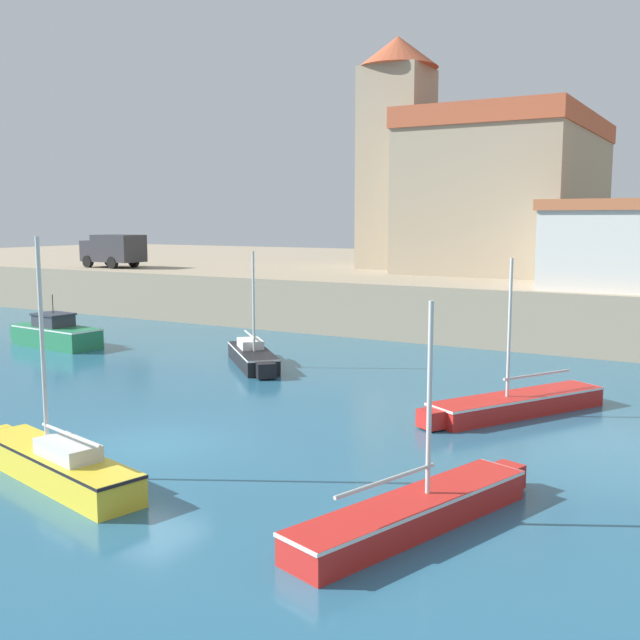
{
  "coord_description": "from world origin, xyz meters",
  "views": [
    {
      "loc": [
        13.63,
        -14.59,
        6.06
      ],
      "look_at": [
        -1.31,
        11.43,
        2.0
      ],
      "focal_mm": 42.0,
      "sensor_mm": 36.0,
      "label": 1
    }
  ],
  "objects": [
    {
      "name": "harbor_shed_near_wharf",
      "position": [
        8.0,
        22.82,
        4.9
      ],
      "size": [
        5.98,
        6.2,
        4.13
      ],
      "color": "silver",
      "rests_on": "quay_seawall"
    },
    {
      "name": "church",
      "position": [
        -1.04,
        33.31,
        8.12
      ],
      "size": [
        14.54,
        16.26,
        14.91
      ],
      "color": "gray",
      "rests_on": "quay_seawall"
    },
    {
      "name": "sailboat_red_5",
      "position": [
        7.58,
        8.18,
        0.36
      ],
      "size": [
        4.33,
        6.5,
        4.89
      ],
      "color": "red",
      "rests_on": "ground"
    },
    {
      "name": "sailboat_yellow_3",
      "position": [
        -0.03,
        -3.13,
        0.46
      ],
      "size": [
        6.28,
        2.54,
        5.67
      ],
      "color": "yellow",
      "rests_on": "ground"
    },
    {
      "name": "motorboat_green_4",
      "position": [
        -15.03,
        9.77,
        0.61
      ],
      "size": [
        5.55,
        2.21,
        2.49
      ],
      "color": "#237A4C",
      "rests_on": "ground"
    },
    {
      "name": "ground_plane",
      "position": [
        0.0,
        0.0,
        0.0
      ],
      "size": [
        200.0,
        200.0,
        0.0
      ],
      "primitive_type": "plane",
      "color": "#28607F"
    },
    {
      "name": "sailboat_black_1",
      "position": [
        -3.99,
        10.5,
        0.43
      ],
      "size": [
        4.62,
        4.55,
        4.77
      ],
      "color": "black",
      "rests_on": "ground"
    },
    {
      "name": "quay_seawall",
      "position": [
        0.0,
        39.13,
        1.41
      ],
      "size": [
        120.0,
        40.0,
        2.81
      ],
      "primitive_type": "cube",
      "color": "gray",
      "rests_on": "ground"
    },
    {
      "name": "sailboat_red_0",
      "position": [
        8.24,
        -1.39,
        0.36
      ],
      "size": [
        2.97,
        6.5,
        4.49
      ],
      "color": "red",
      "rests_on": "ground"
    },
    {
      "name": "truck_on_quay",
      "position": [
        -23.61,
        22.28,
        4.03
      ],
      "size": [
        4.37,
        2.29,
        2.2
      ],
      "color": "#333338",
      "rests_on": "quay_seawall"
    }
  ]
}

